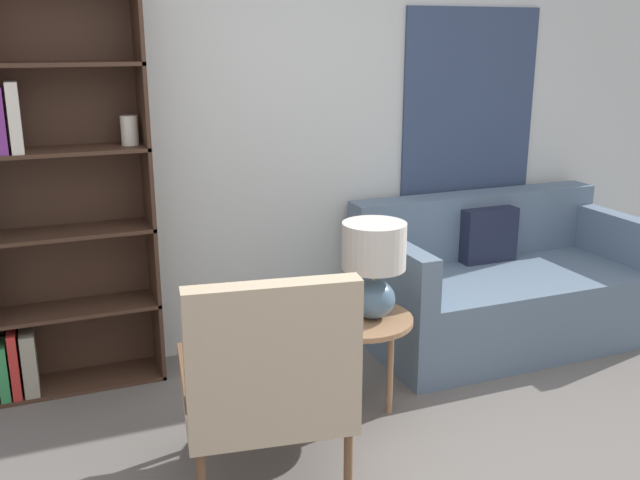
{
  "coord_description": "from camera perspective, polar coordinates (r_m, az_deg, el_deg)",
  "views": [
    {
      "loc": [
        -1.21,
        -1.89,
        1.81
      ],
      "look_at": [
        -0.03,
        1.06,
        0.9
      ],
      "focal_mm": 40.0,
      "sensor_mm": 36.0,
      "label": 1
    }
  ],
  "objects": [
    {
      "name": "wall_back",
      "position": [
        4.14,
        -4.35,
        9.55
      ],
      "size": [
        6.4,
        0.08,
        2.7
      ],
      "color": "silver",
      "rests_on": "ground_plane"
    },
    {
      "name": "bookshelf",
      "position": [
        3.82,
        -23.75,
        2.86
      ],
      "size": [
        1.06,
        0.3,
        2.11
      ],
      "color": "#422B1E",
      "rests_on": "ground_plane"
    },
    {
      "name": "armchair",
      "position": [
        2.86,
        -4.13,
        -10.9
      ],
      "size": [
        0.74,
        0.71,
        0.96
      ],
      "color": "brown",
      "rests_on": "ground_plane"
    },
    {
      "name": "couch",
      "position": [
        4.55,
        14.16,
        -3.65
      ],
      "size": [
        1.71,
        0.91,
        0.85
      ],
      "color": "slate",
      "rests_on": "ground_plane"
    },
    {
      "name": "side_table",
      "position": [
        3.49,
        3.16,
        -6.98
      ],
      "size": [
        0.52,
        0.52,
        0.5
      ],
      "color": "#99704C",
      "rests_on": "ground_plane"
    },
    {
      "name": "table_lamp",
      "position": [
        3.37,
        4.32,
        -1.75
      ],
      "size": [
        0.3,
        0.3,
        0.47
      ],
      "color": "slate",
      "rests_on": "side_table"
    }
  ]
}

